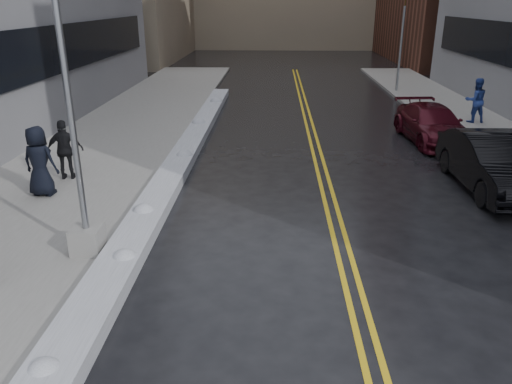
# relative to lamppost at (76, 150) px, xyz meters

# --- Properties ---
(ground) EXTENTS (160.00, 160.00, 0.00)m
(ground) POSITION_rel_lamppost_xyz_m (3.30, -2.00, -2.53)
(ground) COLOR black
(ground) RESTS_ON ground
(sidewalk_west) EXTENTS (5.50, 50.00, 0.15)m
(sidewalk_west) POSITION_rel_lamppost_xyz_m (-2.45, 8.00, -2.46)
(sidewalk_west) COLOR gray
(sidewalk_west) RESTS_ON ground
(lane_line_left) EXTENTS (0.12, 50.00, 0.01)m
(lane_line_left) POSITION_rel_lamppost_xyz_m (5.65, 8.00, -2.53)
(lane_line_left) COLOR gold
(lane_line_left) RESTS_ON ground
(lane_line_right) EXTENTS (0.12, 50.00, 0.01)m
(lane_line_right) POSITION_rel_lamppost_xyz_m (5.95, 8.00, -2.53)
(lane_line_right) COLOR gold
(lane_line_right) RESTS_ON ground
(snow_ridge) EXTENTS (0.90, 30.00, 0.34)m
(snow_ridge) POSITION_rel_lamppost_xyz_m (0.85, 6.00, -2.36)
(snow_ridge) COLOR silver
(snow_ridge) RESTS_ON ground
(lamppost) EXTENTS (0.65, 0.65, 7.62)m
(lamppost) POSITION_rel_lamppost_xyz_m (0.00, 0.00, 0.00)
(lamppost) COLOR gray
(lamppost) RESTS_ON sidewalk_west
(fire_hydrant) EXTENTS (0.26, 0.26, 0.73)m
(fire_hydrant) POSITION_rel_lamppost_xyz_m (12.30, 8.00, -1.98)
(fire_hydrant) COLOR maroon
(fire_hydrant) RESTS_ON sidewalk_east
(traffic_signal) EXTENTS (0.16, 0.20, 6.00)m
(traffic_signal) POSITION_rel_lamppost_xyz_m (11.80, 22.00, 0.87)
(traffic_signal) COLOR gray
(traffic_signal) RESTS_ON sidewalk_east
(pedestrian_c) EXTENTS (1.09, 0.80, 2.04)m
(pedestrian_c) POSITION_rel_lamppost_xyz_m (-2.54, 3.45, -1.36)
(pedestrian_c) COLOR black
(pedestrian_c) RESTS_ON sidewalk_west
(pedestrian_d) EXTENTS (1.17, 0.65, 1.88)m
(pedestrian_d) POSITION_rel_lamppost_xyz_m (-2.38, 4.90, -1.44)
(pedestrian_d) COLOR black
(pedestrian_d) RESTS_ON sidewalk_west
(pedestrian_east) EXTENTS (1.05, 0.85, 2.02)m
(pedestrian_east) POSITION_rel_lamppost_xyz_m (13.40, 13.37, -1.37)
(pedestrian_east) COLOR navy
(pedestrian_east) RESTS_ON sidewalk_east
(car_black) EXTENTS (1.91, 5.21, 1.70)m
(car_black) POSITION_rel_lamppost_xyz_m (10.80, 4.79, -1.68)
(car_black) COLOR black
(car_black) RESTS_ON ground
(car_maroon) EXTENTS (2.39, 5.16, 1.46)m
(car_maroon) POSITION_rel_lamppost_xyz_m (10.60, 10.39, -1.80)
(car_maroon) COLOR #3E0914
(car_maroon) RESTS_ON ground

